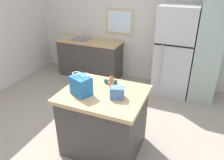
{
  "coord_description": "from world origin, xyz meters",
  "views": [
    {
      "loc": [
        1.35,
        -2.35,
        2.38
      ],
      "look_at": [
        0.24,
        0.27,
        0.98
      ],
      "focal_mm": 35.46,
      "sensor_mm": 36.0,
      "label": 1
    }
  ],
  "objects_px": {
    "tall_cabinet": "(209,47)",
    "kitchen_island": "(104,121)",
    "bottle": "(111,82)",
    "ear_defenders": "(111,82)",
    "shopping_bag": "(81,85)",
    "refrigerator": "(175,52)",
    "small_box": "(117,93)"
  },
  "relations": [
    {
      "from": "shopping_bag",
      "to": "ear_defenders",
      "type": "relative_size",
      "value": 1.58
    },
    {
      "from": "kitchen_island",
      "to": "shopping_bag",
      "type": "xyz_separation_m",
      "value": [
        -0.24,
        -0.15,
        0.59
      ]
    },
    {
      "from": "tall_cabinet",
      "to": "shopping_bag",
      "type": "xyz_separation_m",
      "value": [
        -1.48,
        -2.29,
        -0.02
      ]
    },
    {
      "from": "shopping_bag",
      "to": "small_box",
      "type": "xyz_separation_m",
      "value": [
        0.46,
        0.09,
        -0.05
      ]
    },
    {
      "from": "shopping_bag",
      "to": "bottle",
      "type": "height_order",
      "value": "shopping_bag"
    },
    {
      "from": "tall_cabinet",
      "to": "shopping_bag",
      "type": "distance_m",
      "value": 2.73
    },
    {
      "from": "shopping_bag",
      "to": "kitchen_island",
      "type": "bearing_deg",
      "value": 31.25
    },
    {
      "from": "tall_cabinet",
      "to": "kitchen_island",
      "type": "bearing_deg",
      "value": -120.04
    },
    {
      "from": "kitchen_island",
      "to": "refrigerator",
      "type": "relative_size",
      "value": 0.61
    },
    {
      "from": "bottle",
      "to": "ear_defenders",
      "type": "xyz_separation_m",
      "value": [
        -0.07,
        0.14,
        -0.08
      ]
    },
    {
      "from": "tall_cabinet",
      "to": "small_box",
      "type": "distance_m",
      "value": 2.42
    },
    {
      "from": "small_box",
      "to": "ear_defenders",
      "type": "bearing_deg",
      "value": 124.49
    },
    {
      "from": "bottle",
      "to": "refrigerator",
      "type": "bearing_deg",
      "value": 74.26
    },
    {
      "from": "refrigerator",
      "to": "tall_cabinet",
      "type": "distance_m",
      "value": 0.65
    },
    {
      "from": "refrigerator",
      "to": "ear_defenders",
      "type": "height_order",
      "value": "refrigerator"
    },
    {
      "from": "tall_cabinet",
      "to": "bottle",
      "type": "bearing_deg",
      "value": -120.77
    },
    {
      "from": "refrigerator",
      "to": "ear_defenders",
      "type": "relative_size",
      "value": 9.3
    },
    {
      "from": "tall_cabinet",
      "to": "refrigerator",
      "type": "bearing_deg",
      "value": -179.98
    },
    {
      "from": "tall_cabinet",
      "to": "bottle",
      "type": "distance_m",
      "value": 2.32
    },
    {
      "from": "tall_cabinet",
      "to": "ear_defenders",
      "type": "xyz_separation_m",
      "value": [
        -1.26,
        -1.85,
        -0.12
      ]
    },
    {
      "from": "tall_cabinet",
      "to": "ear_defenders",
      "type": "height_order",
      "value": "tall_cabinet"
    },
    {
      "from": "shopping_bag",
      "to": "small_box",
      "type": "relative_size",
      "value": 1.79
    },
    {
      "from": "refrigerator",
      "to": "small_box",
      "type": "bearing_deg",
      "value": -100.13
    },
    {
      "from": "bottle",
      "to": "shopping_bag",
      "type": "bearing_deg",
      "value": -134.74
    },
    {
      "from": "shopping_bag",
      "to": "bottle",
      "type": "distance_m",
      "value": 0.42
    },
    {
      "from": "refrigerator",
      "to": "bottle",
      "type": "bearing_deg",
      "value": -105.74
    },
    {
      "from": "kitchen_island",
      "to": "tall_cabinet",
      "type": "relative_size",
      "value": 0.52
    },
    {
      "from": "kitchen_island",
      "to": "tall_cabinet",
      "type": "distance_m",
      "value": 2.55
    },
    {
      "from": "kitchen_island",
      "to": "ear_defenders",
      "type": "xyz_separation_m",
      "value": [
        -0.02,
        0.3,
        0.48
      ]
    },
    {
      "from": "ear_defenders",
      "to": "shopping_bag",
      "type": "bearing_deg",
      "value": -116.52
    },
    {
      "from": "refrigerator",
      "to": "bottle",
      "type": "distance_m",
      "value": 2.07
    },
    {
      "from": "kitchen_island",
      "to": "bottle",
      "type": "xyz_separation_m",
      "value": [
        0.05,
        0.15,
        0.56
      ]
    }
  ]
}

